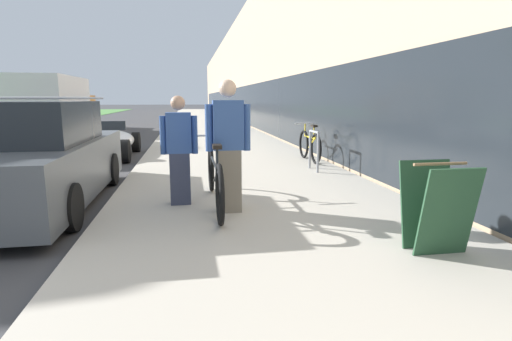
{
  "coord_description": "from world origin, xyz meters",
  "views": [
    {
      "loc": [
        4.58,
        -4.12,
        1.61
      ],
      "look_at": [
        7.59,
        13.63,
        -1.64
      ],
      "focal_mm": 28.0,
      "sensor_mm": 36.0,
      "label": 1
    }
  ],
  "objects_px": {
    "bike_rack_hoop": "(314,146)",
    "vintage_roadster_curbside": "(103,142)",
    "person_rider": "(228,147)",
    "person_bystander": "(179,151)",
    "parked_sedan_curbside": "(35,159)",
    "cruiser_bike_nearest": "(310,145)",
    "tandem_bicycle": "(215,178)",
    "moving_truck": "(55,104)",
    "sandwich_board_sign": "(437,207)"
  },
  "relations": [
    {
      "from": "person_bystander",
      "to": "cruiser_bike_nearest",
      "type": "relative_size",
      "value": 0.91
    },
    {
      "from": "bike_rack_hoop",
      "to": "moving_truck",
      "type": "distance_m",
      "value": 15.66
    },
    {
      "from": "bike_rack_hoop",
      "to": "cruiser_bike_nearest",
      "type": "height_order",
      "value": "cruiser_bike_nearest"
    },
    {
      "from": "tandem_bicycle",
      "to": "vintage_roadster_curbside",
      "type": "height_order",
      "value": "tandem_bicycle"
    },
    {
      "from": "parked_sedan_curbside",
      "to": "moving_truck",
      "type": "relative_size",
      "value": 0.64
    },
    {
      "from": "person_rider",
      "to": "person_bystander",
      "type": "height_order",
      "value": "person_rider"
    },
    {
      "from": "person_bystander",
      "to": "parked_sedan_curbside",
      "type": "height_order",
      "value": "person_bystander"
    },
    {
      "from": "vintage_roadster_curbside",
      "to": "bike_rack_hoop",
      "type": "bearing_deg",
      "value": -34.92
    },
    {
      "from": "sandwich_board_sign",
      "to": "parked_sedan_curbside",
      "type": "relative_size",
      "value": 0.2
    },
    {
      "from": "vintage_roadster_curbside",
      "to": "person_bystander",
      "type": "bearing_deg",
      "value": -69.09
    },
    {
      "from": "person_bystander",
      "to": "cruiser_bike_nearest",
      "type": "distance_m",
      "value": 4.72
    },
    {
      "from": "person_rider",
      "to": "cruiser_bike_nearest",
      "type": "relative_size",
      "value": 1.02
    },
    {
      "from": "person_rider",
      "to": "vintage_roadster_curbside",
      "type": "relative_size",
      "value": 0.45
    },
    {
      "from": "tandem_bicycle",
      "to": "bike_rack_hoop",
      "type": "bearing_deg",
      "value": 47.98
    },
    {
      "from": "moving_truck",
      "to": "sandwich_board_sign",
      "type": "bearing_deg",
      "value": -63.35
    },
    {
      "from": "parked_sedan_curbside",
      "to": "vintage_roadster_curbside",
      "type": "bearing_deg",
      "value": 90.69
    },
    {
      "from": "parked_sedan_curbside",
      "to": "cruiser_bike_nearest",
      "type": "bearing_deg",
      "value": 29.64
    },
    {
      "from": "tandem_bicycle",
      "to": "person_bystander",
      "type": "bearing_deg",
      "value": 159.21
    },
    {
      "from": "person_bystander",
      "to": "vintage_roadster_curbside",
      "type": "bearing_deg",
      "value": 110.91
    },
    {
      "from": "bike_rack_hoop",
      "to": "person_bystander",
      "type": "bearing_deg",
      "value": -139.7
    },
    {
      "from": "person_rider",
      "to": "parked_sedan_curbside",
      "type": "relative_size",
      "value": 0.39
    },
    {
      "from": "person_rider",
      "to": "moving_truck",
      "type": "relative_size",
      "value": 0.25
    },
    {
      "from": "tandem_bicycle",
      "to": "person_bystander",
      "type": "xyz_separation_m",
      "value": [
        -0.48,
        0.18,
        0.38
      ]
    },
    {
      "from": "person_rider",
      "to": "vintage_roadster_curbside",
      "type": "height_order",
      "value": "person_rider"
    },
    {
      "from": "bike_rack_hoop",
      "to": "vintage_roadster_curbside",
      "type": "height_order",
      "value": "vintage_roadster_curbside"
    },
    {
      "from": "cruiser_bike_nearest",
      "to": "person_rider",
      "type": "bearing_deg",
      "value": -120.31
    },
    {
      "from": "bike_rack_hoop",
      "to": "moving_truck",
      "type": "height_order",
      "value": "moving_truck"
    },
    {
      "from": "person_bystander",
      "to": "tandem_bicycle",
      "type": "bearing_deg",
      "value": -20.79
    },
    {
      "from": "cruiser_bike_nearest",
      "to": "tandem_bicycle",
      "type": "bearing_deg",
      "value": -124.15
    },
    {
      "from": "parked_sedan_curbside",
      "to": "bike_rack_hoop",
      "type": "bearing_deg",
      "value": 19.05
    },
    {
      "from": "cruiser_bike_nearest",
      "to": "vintage_roadster_curbside",
      "type": "relative_size",
      "value": 0.44
    },
    {
      "from": "parked_sedan_curbside",
      "to": "moving_truck",
      "type": "distance_m",
      "value": 15.09
    },
    {
      "from": "cruiser_bike_nearest",
      "to": "sandwich_board_sign",
      "type": "relative_size",
      "value": 1.9
    },
    {
      "from": "tandem_bicycle",
      "to": "parked_sedan_curbside",
      "type": "xyz_separation_m",
      "value": [
        -2.63,
        0.82,
        0.21
      ]
    },
    {
      "from": "person_bystander",
      "to": "moving_truck",
      "type": "xyz_separation_m",
      "value": [
        -6.21,
        15.15,
        0.46
      ]
    },
    {
      "from": "tandem_bicycle",
      "to": "bike_rack_hoop",
      "type": "xyz_separation_m",
      "value": [
        2.26,
        2.51,
        0.11
      ]
    },
    {
      "from": "sandwich_board_sign",
      "to": "moving_truck",
      "type": "bearing_deg",
      "value": 116.65
    },
    {
      "from": "person_bystander",
      "to": "sandwich_board_sign",
      "type": "height_order",
      "value": "person_bystander"
    },
    {
      "from": "person_rider",
      "to": "moving_truck",
      "type": "xyz_separation_m",
      "value": [
        -6.86,
        15.66,
        0.36
      ]
    },
    {
      "from": "tandem_bicycle",
      "to": "cruiser_bike_nearest",
      "type": "bearing_deg",
      "value": 55.85
    },
    {
      "from": "cruiser_bike_nearest",
      "to": "person_bystander",
      "type": "bearing_deg",
      "value": -130.27
    },
    {
      "from": "person_rider",
      "to": "parked_sedan_curbside",
      "type": "height_order",
      "value": "person_rider"
    },
    {
      "from": "parked_sedan_curbside",
      "to": "vintage_roadster_curbside",
      "type": "xyz_separation_m",
      "value": [
        -0.06,
        5.15,
        -0.29
      ]
    },
    {
      "from": "sandwich_board_sign",
      "to": "parked_sedan_curbside",
      "type": "xyz_separation_m",
      "value": [
        -4.68,
        2.91,
        0.16
      ]
    },
    {
      "from": "bike_rack_hoop",
      "to": "vintage_roadster_curbside",
      "type": "xyz_separation_m",
      "value": [
        -4.96,
        3.46,
        -0.19
      ]
    },
    {
      "from": "person_rider",
      "to": "person_bystander",
      "type": "xyz_separation_m",
      "value": [
        -0.65,
        0.5,
        -0.1
      ]
    },
    {
      "from": "tandem_bicycle",
      "to": "moving_truck",
      "type": "height_order",
      "value": "moving_truck"
    },
    {
      "from": "cruiser_bike_nearest",
      "to": "parked_sedan_curbside",
      "type": "distance_m",
      "value": 5.98
    },
    {
      "from": "person_bystander",
      "to": "cruiser_bike_nearest",
      "type": "bearing_deg",
      "value": 49.73
    },
    {
      "from": "tandem_bicycle",
      "to": "person_bystander",
      "type": "height_order",
      "value": "person_bystander"
    }
  ]
}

